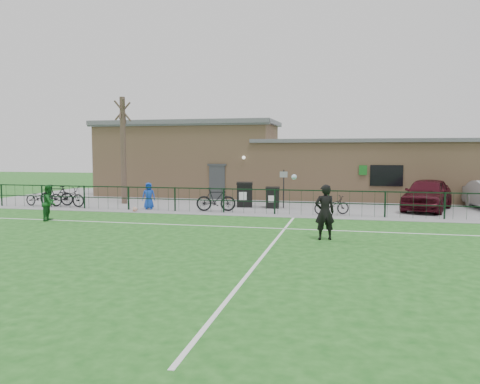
% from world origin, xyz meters
% --- Properties ---
extents(ground, '(90.00, 90.00, 0.00)m').
position_xyz_m(ground, '(0.00, 0.00, 0.00)').
color(ground, '#1A5519').
rests_on(ground, ground).
extents(paving_strip, '(34.00, 13.00, 0.02)m').
position_xyz_m(paving_strip, '(0.00, 13.50, 0.01)').
color(paving_strip, gray).
rests_on(paving_strip, ground).
extents(pitch_line_touch, '(28.00, 0.10, 0.01)m').
position_xyz_m(pitch_line_touch, '(0.00, 7.80, 0.00)').
color(pitch_line_touch, white).
rests_on(pitch_line_touch, ground).
extents(pitch_line_mid, '(28.00, 0.10, 0.01)m').
position_xyz_m(pitch_line_mid, '(0.00, 4.00, 0.00)').
color(pitch_line_mid, white).
rests_on(pitch_line_mid, ground).
extents(pitch_line_perp, '(0.10, 16.00, 0.01)m').
position_xyz_m(pitch_line_perp, '(2.00, 0.00, 0.00)').
color(pitch_line_perp, white).
rests_on(pitch_line_perp, ground).
extents(perimeter_fence, '(28.00, 0.10, 1.20)m').
position_xyz_m(perimeter_fence, '(0.00, 8.00, 0.60)').
color(perimeter_fence, black).
rests_on(perimeter_fence, ground).
extents(bare_tree, '(0.30, 0.30, 6.00)m').
position_xyz_m(bare_tree, '(-8.00, 10.50, 3.00)').
color(bare_tree, '#47352B').
rests_on(bare_tree, ground).
extents(wheelie_bin_left, '(0.97, 1.05, 1.22)m').
position_xyz_m(wheelie_bin_left, '(-1.02, 10.59, 0.63)').
color(wheelie_bin_left, black).
rests_on(wheelie_bin_left, paving_strip).
extents(wheelie_bin_right, '(0.74, 0.82, 1.01)m').
position_xyz_m(wheelie_bin_right, '(0.53, 10.36, 0.52)').
color(wheelie_bin_right, black).
rests_on(wheelie_bin_right, paving_strip).
extents(sign_post, '(0.06, 0.06, 2.00)m').
position_xyz_m(sign_post, '(1.10, 10.37, 1.02)').
color(sign_post, black).
rests_on(sign_post, paving_strip).
extents(car_maroon, '(3.34, 5.14, 1.63)m').
position_xyz_m(car_maroon, '(8.26, 11.14, 0.83)').
color(car_maroon, '#3F0B15').
rests_on(car_maroon, paving_strip).
extents(bicycle_a, '(1.79, 0.73, 0.92)m').
position_xyz_m(bicycle_a, '(-11.93, 8.39, 0.48)').
color(bicycle_a, black).
rests_on(bicycle_a, paving_strip).
extents(bicycle_b, '(1.95, 0.76, 1.14)m').
position_xyz_m(bicycle_b, '(-11.14, 8.75, 0.59)').
color(bicycle_b, black).
rests_on(bicycle_b, paving_strip).
extents(bicycle_c, '(2.06, 0.76, 1.07)m').
position_xyz_m(bicycle_c, '(-10.26, 8.40, 0.56)').
color(bicycle_c, black).
rests_on(bicycle_c, paving_strip).
extents(bicycle_d, '(2.02, 0.94, 1.17)m').
position_xyz_m(bicycle_d, '(-2.00, 8.39, 0.61)').
color(bicycle_d, black).
rests_on(bicycle_d, paving_strip).
extents(bicycle_e, '(1.78, 1.14, 0.88)m').
position_xyz_m(bicycle_e, '(3.63, 8.45, 0.46)').
color(bicycle_e, black).
rests_on(bicycle_e, paving_strip).
extents(spectator_child, '(0.77, 0.63, 1.37)m').
position_xyz_m(spectator_child, '(-5.58, 8.41, 0.70)').
color(spectator_child, blue).
rests_on(spectator_child, paving_strip).
extents(goalkeeper_kick, '(1.91, 3.74, 2.04)m').
position_xyz_m(goalkeeper_kick, '(3.57, 2.15, 0.95)').
color(goalkeeper_kick, black).
rests_on(goalkeeper_kick, ground).
extents(outfield_player, '(0.72, 0.85, 1.55)m').
position_xyz_m(outfield_player, '(-8.17, 3.91, 0.77)').
color(outfield_player, '#185520').
rests_on(outfield_player, ground).
extents(ball_ground, '(0.24, 0.24, 0.24)m').
position_xyz_m(ball_ground, '(-5.86, 7.39, 0.12)').
color(ball_ground, silver).
rests_on(ball_ground, ground).
extents(clubhouse, '(24.25, 5.40, 4.96)m').
position_xyz_m(clubhouse, '(-0.88, 16.50, 2.22)').
color(clubhouse, tan).
rests_on(clubhouse, ground).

